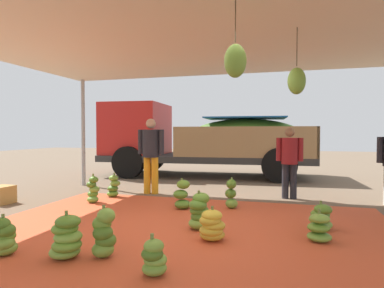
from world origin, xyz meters
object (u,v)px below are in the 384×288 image
(banana_bunch_5, at_px, (212,226))
(crate_0, at_px, (2,195))
(worker_2, at_px, (290,157))
(banana_bunch_4, at_px, (319,229))
(banana_bunch_0, at_px, (154,258))
(banana_bunch_3, at_px, (231,195))
(banana_bunch_8, at_px, (182,196))
(banana_bunch_11, at_px, (4,238))
(banana_bunch_1, at_px, (93,190))
(banana_bunch_9, at_px, (66,238))
(cargo_truck_main, at_px, (200,139))
(banana_bunch_7, at_px, (104,234))
(banana_bunch_10, at_px, (114,187))
(banana_bunch_6, at_px, (200,212))
(worker_0, at_px, (151,150))
(banana_bunch_2, at_px, (321,218))

(banana_bunch_5, bearing_deg, crate_0, 165.80)
(worker_2, bearing_deg, banana_bunch_4, -83.31)
(banana_bunch_0, height_order, banana_bunch_3, banana_bunch_3)
(banana_bunch_0, distance_m, banana_bunch_5, 1.23)
(banana_bunch_8, xyz_separation_m, banana_bunch_11, (-1.26, -2.82, -0.03))
(banana_bunch_1, distance_m, banana_bunch_11, 2.93)
(banana_bunch_9, bearing_deg, cargo_truck_main, 92.80)
(banana_bunch_9, bearing_deg, banana_bunch_8, 79.18)
(banana_bunch_9, distance_m, banana_bunch_11, 0.75)
(banana_bunch_7, relative_size, worker_2, 0.38)
(banana_bunch_10, distance_m, worker_2, 3.89)
(banana_bunch_5, height_order, banana_bunch_8, banana_bunch_8)
(banana_bunch_1, relative_size, crate_0, 1.49)
(banana_bunch_4, bearing_deg, banana_bunch_11, -156.90)
(banana_bunch_6, xyz_separation_m, banana_bunch_10, (-2.44, 1.88, -0.03))
(worker_0, bearing_deg, banana_bunch_10, -135.57)
(banana_bunch_3, bearing_deg, banana_bunch_4, -48.50)
(banana_bunch_3, relative_size, banana_bunch_9, 1.08)
(banana_bunch_9, distance_m, worker_2, 4.97)
(banana_bunch_0, height_order, banana_bunch_9, banana_bunch_9)
(banana_bunch_3, height_order, banana_bunch_6, banana_bunch_3)
(banana_bunch_8, relative_size, crate_0, 1.45)
(banana_bunch_5, relative_size, worker_0, 0.26)
(cargo_truck_main, height_order, crate_0, cargo_truck_main)
(banana_bunch_6, distance_m, worker_0, 3.18)
(banana_bunch_3, xyz_separation_m, banana_bunch_6, (-0.24, -1.44, -0.01))
(banana_bunch_9, height_order, banana_bunch_10, banana_bunch_9)
(banana_bunch_9, height_order, banana_bunch_11, banana_bunch_9)
(banana_bunch_4, height_order, banana_bunch_11, banana_bunch_11)
(banana_bunch_8, xyz_separation_m, banana_bunch_9, (-0.52, -2.70, -0.01))
(banana_bunch_11, bearing_deg, banana_bunch_10, 98.75)
(banana_bunch_6, distance_m, banana_bunch_7, 1.57)
(banana_bunch_3, relative_size, worker_0, 0.33)
(banana_bunch_5, bearing_deg, banana_bunch_2, 32.37)
(banana_bunch_6, bearing_deg, banana_bunch_5, -59.09)
(banana_bunch_3, height_order, banana_bunch_5, banana_bunch_3)
(banana_bunch_3, bearing_deg, banana_bunch_5, -88.59)
(worker_0, bearing_deg, banana_bunch_1, -119.48)
(banana_bunch_9, bearing_deg, worker_2, 60.25)
(banana_bunch_2, xyz_separation_m, crate_0, (-5.96, 0.25, -0.01))
(banana_bunch_8, distance_m, cargo_truck_main, 4.98)
(banana_bunch_6, bearing_deg, banana_bunch_4, -4.83)
(banana_bunch_1, distance_m, worker_0, 1.66)
(banana_bunch_8, relative_size, banana_bunch_11, 1.18)
(banana_bunch_2, bearing_deg, banana_bunch_3, 145.19)
(banana_bunch_7, distance_m, banana_bunch_11, 1.16)
(banana_bunch_1, bearing_deg, banana_bunch_6, -25.66)
(banana_bunch_0, height_order, banana_bunch_10, banana_bunch_10)
(crate_0, bearing_deg, cargo_truck_main, 62.74)
(banana_bunch_10, bearing_deg, cargo_truck_main, 77.34)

